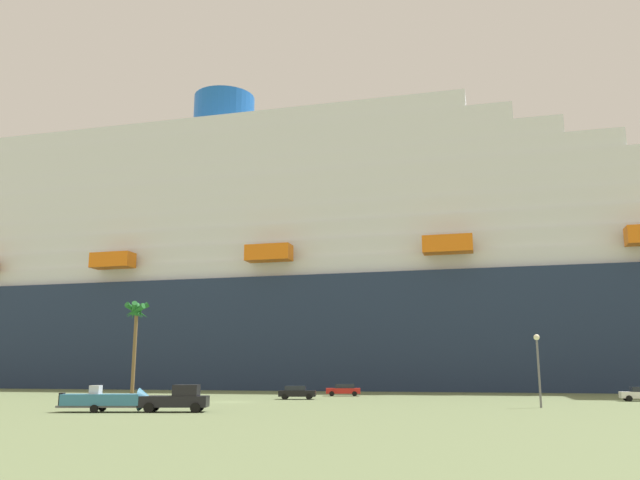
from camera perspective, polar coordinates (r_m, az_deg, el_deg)
ground_plane at (r=101.90m, az=-2.79°, el=-13.34°), size 600.00×600.00×0.00m
cruise_ship at (r=127.32m, az=3.19°, el=-3.70°), size 263.88×59.49×70.09m
pickup_truck at (r=55.92m, az=-12.54°, el=-13.57°), size 5.86×3.01×2.20m
small_boat_on_trailer at (r=57.25m, az=-17.95°, el=-13.32°), size 8.82×3.18×2.15m
palm_tree at (r=86.72m, az=-15.95°, el=-6.65°), size 3.42×3.38×12.06m
street_lamp at (r=64.07m, az=18.72°, el=-9.88°), size 0.56×0.56×6.68m
parked_car_black_coupe at (r=78.35m, az=-2.07°, el=-13.30°), size 4.52×2.49×1.58m
parked_car_red_hatchback at (r=88.46m, az=2.11°, el=-13.09°), size 4.75×2.52×1.58m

